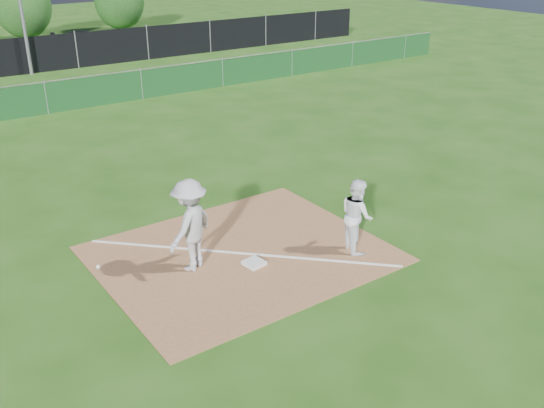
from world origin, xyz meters
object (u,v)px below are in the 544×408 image
Objects in this scene: play_at_first at (190,225)px; car_right at (87,41)px; first_base at (254,263)px; runner at (357,215)px; tree_right at (119,0)px; tree_mid at (22,6)px.

play_at_first reaches higher than car_right.
first_base is 2.49m from runner.
car_right is 0.97× the size of tree_right.
first_base is 33.68m from tree_mid.
car_right is 6.62m from tree_mid.
runner reaches higher than car_right.
play_at_first reaches higher than first_base.
car_right is 0.94× the size of tree_mid.
runner is (3.37, -1.36, -0.17)m from play_at_first.
play_at_first is 0.66× the size of tree_mid.
play_at_first is 33.15m from tree_mid.
tree_mid reaches higher than car_right.
runner is at bearing -176.39° from car_right.
first_base is 0.14× the size of play_at_first.
car_right is at bearing -126.94° from tree_right.
first_base is 0.10× the size of tree_right.
play_at_first is 0.67× the size of tree_right.
tree_mid is (2.11, 34.03, 1.35)m from runner.
first_base is 0.09× the size of tree_mid.
play_at_first is at bearing -99.52° from tree_mid.
first_base is at bearing 91.81° from runner.
car_right is (6.23, 27.19, 0.53)m from first_base.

